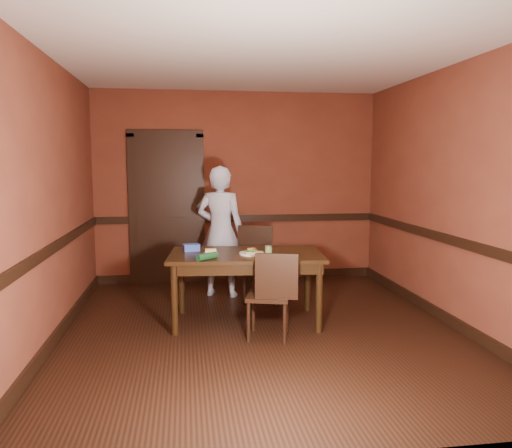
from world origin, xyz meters
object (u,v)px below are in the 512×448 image
object	(u,v)px
cheese_saucer	(211,252)
person	(220,231)
dining_table	(246,288)
chair_near	(268,294)
sauce_jar	(269,250)
food_tub	(191,247)
chair_far	(262,265)
sandwich_plate	(252,252)

from	to	relation	value
cheese_saucer	person	bearing A→B (deg)	80.57
dining_table	chair_near	size ratio (longest dim) A/B	1.86
sauce_jar	cheese_saucer	distance (m)	0.61
cheese_saucer	food_tub	size ratio (longest dim) A/B	0.78
chair_near	food_tub	distance (m)	1.08
person	sauce_jar	distance (m)	1.29
chair_far	cheese_saucer	xyz separation A→B (m)	(-0.66, -0.73, 0.31)
dining_table	person	distance (m)	1.23
food_tub	sandwich_plate	bearing A→B (deg)	-35.92
chair_far	sauce_jar	bearing A→B (deg)	-77.43
food_tub	sauce_jar	bearing A→B (deg)	-32.16
sandwich_plate	food_tub	bearing A→B (deg)	155.24
dining_table	cheese_saucer	distance (m)	0.54
chair_near	person	size ratio (longest dim) A/B	0.52
person	cheese_saucer	world-z (taller)	person
chair_near	sandwich_plate	world-z (taller)	chair_near
dining_table	sauce_jar	bearing A→B (deg)	-18.02
chair_near	sauce_jar	world-z (taller)	chair_near
dining_table	sandwich_plate	size ratio (longest dim) A/B	6.13
chair_far	chair_near	size ratio (longest dim) A/B	1.07
chair_near	food_tub	xyz separation A→B (m)	(-0.73, 0.71, 0.36)
dining_table	chair_near	bearing A→B (deg)	-67.76
chair_near	person	bearing A→B (deg)	-62.74
person	sandwich_plate	world-z (taller)	person
chair_near	cheese_saucer	xyz separation A→B (m)	(-0.53, 0.54, 0.34)
chair_near	sauce_jar	bearing A→B (deg)	-84.61
chair_far	food_tub	distance (m)	1.07
dining_table	chair_near	world-z (taller)	chair_near
sauce_jar	cheese_saucer	xyz separation A→B (m)	(-0.60, 0.13, -0.03)
dining_table	chair_near	distance (m)	0.53
dining_table	person	bearing A→B (deg)	104.60
person	food_tub	size ratio (longest dim) A/B	8.44
sandwich_plate	cheese_saucer	size ratio (longest dim) A/B	1.70
sandwich_plate	dining_table	bearing A→B (deg)	122.94
person	cheese_saucer	bearing A→B (deg)	101.05
sauce_jar	dining_table	bearing A→B (deg)	156.97
chair_far	sandwich_plate	xyz separation A→B (m)	(-0.24, -0.84, 0.31)
person	cheese_saucer	xyz separation A→B (m)	(-0.18, -1.09, -0.06)
sandwich_plate	food_tub	xyz separation A→B (m)	(-0.62, 0.29, 0.02)
chair_far	cheese_saucer	distance (m)	1.03
chair_far	sauce_jar	xyz separation A→B (m)	(-0.06, -0.86, 0.34)
dining_table	sandwich_plate	world-z (taller)	sandwich_plate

